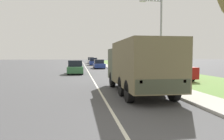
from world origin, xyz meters
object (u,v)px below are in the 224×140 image
object	(u,v)px
car_third_ahead	(93,62)
pickup_truck	(171,69)
car_nearest_ahead	(75,68)
car_second_ahead	(99,64)
car_fourth_ahead	(91,61)
lamp_post	(158,32)
military_truck	(138,65)

from	to	relation	value
car_third_ahead	pickup_truck	size ratio (longest dim) A/B	0.84
car_nearest_ahead	pickup_truck	bearing A→B (deg)	-38.92
car_second_ahead	car_nearest_ahead	bearing A→B (deg)	-108.94
car_third_ahead	car_fourth_ahead	xyz separation A→B (m)	(0.04, 11.43, 0.02)
car_fourth_ahead	lamp_post	xyz separation A→B (m)	(2.47, -45.87, 3.06)
car_nearest_ahead	car_third_ahead	distance (m)	24.18
car_nearest_ahead	lamp_post	size ratio (longest dim) A/B	0.65
pickup_truck	lamp_post	world-z (taller)	lamp_post
car_fourth_ahead	lamp_post	size ratio (longest dim) A/B	0.75
car_fourth_ahead	lamp_post	bearing A→B (deg)	-86.92
car_second_ahead	car_fourth_ahead	size ratio (longest dim) A/B	1.05
military_truck	car_nearest_ahead	bearing A→B (deg)	104.76
car_third_ahead	pickup_truck	bearing A→B (deg)	-80.60
car_second_ahead	lamp_post	distance (m)	21.89
car_nearest_ahead	car_second_ahead	distance (m)	11.62
car_second_ahead	car_third_ahead	size ratio (longest dim) A/B	1.10
military_truck	car_second_ahead	xyz separation A→B (m)	(0.06, 25.09, -0.94)
military_truck	car_fourth_ahead	size ratio (longest dim) A/B	1.64
car_fourth_ahead	pickup_truck	distance (m)	42.72
car_fourth_ahead	pickup_truck	world-z (taller)	pickup_truck
car_second_ahead	car_third_ahead	distance (m)	12.91
car_fourth_ahead	lamp_post	distance (m)	46.04
military_truck	pickup_truck	bearing A→B (deg)	54.22
pickup_truck	lamp_post	size ratio (longest dim) A/B	0.86
car_nearest_ahead	lamp_post	distance (m)	12.60
car_second_ahead	pickup_truck	xyz separation A→B (m)	(5.00, -18.07, 0.22)
car_nearest_ahead	pickup_truck	size ratio (longest dim) A/B	0.76
car_nearest_ahead	car_third_ahead	xyz separation A→B (m)	(3.64, 23.90, 0.04)
military_truck	pickup_truck	size ratio (longest dim) A/B	1.44
military_truck	car_fourth_ahead	bearing A→B (deg)	90.04
car_second_ahead	car_fourth_ahead	distance (m)	24.34
pickup_truck	military_truck	bearing A→B (deg)	-125.78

